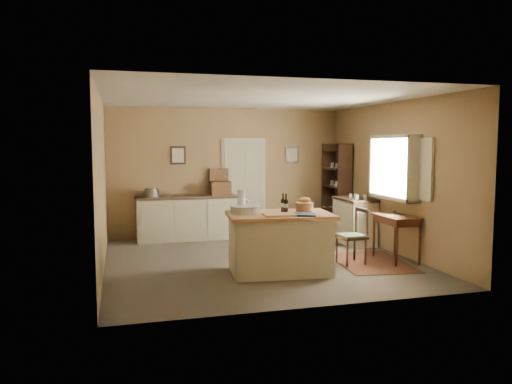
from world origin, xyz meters
TOP-DOWN VIEW (x-y plane):
  - ground at (0.00, 0.00)m, footprint 5.00×5.00m
  - wall_back at (0.00, 2.50)m, footprint 5.00×0.10m
  - wall_front at (0.00, -2.50)m, footprint 5.00×0.10m
  - wall_left at (-2.50, 0.00)m, footprint 0.10×5.00m
  - wall_right at (2.50, 0.00)m, footprint 0.10×5.00m
  - ceiling at (0.00, 0.00)m, footprint 5.00×5.00m
  - door at (0.35, 2.47)m, footprint 0.97×0.06m
  - framed_prints at (0.20, 2.48)m, footprint 2.82×0.02m
  - window at (2.42, -0.20)m, footprint 0.25×1.99m
  - work_island at (0.07, -0.84)m, footprint 1.65×1.16m
  - sideboard at (-0.91, 2.20)m, footprint 2.05×0.58m
  - rug at (1.75, -0.62)m, footprint 1.28×1.72m
  - writing_desk at (2.20, -0.62)m, footprint 0.50×0.82m
  - desk_chair at (1.38, -0.61)m, footprint 0.45×0.45m
  - right_cabinet at (2.20, 0.90)m, footprint 0.55×0.99m
  - shelving_unit at (2.35, 2.00)m, footprint 0.33×0.88m

SIDE VIEW (x-z plane):
  - ground at x=0.00m, z-range 0.00..0.00m
  - rug at x=1.75m, z-range 0.00..0.01m
  - desk_chair at x=1.38m, z-range 0.00..0.89m
  - right_cabinet at x=2.20m, z-range -0.04..0.95m
  - sideboard at x=-0.91m, z-range -0.11..1.07m
  - work_island at x=0.07m, z-range -0.12..1.08m
  - writing_desk at x=2.20m, z-range 0.26..1.07m
  - shelving_unit at x=2.35m, z-range 0.00..1.96m
  - door at x=0.35m, z-range 0.00..2.11m
  - wall_back at x=0.00m, z-range 0.00..2.70m
  - wall_front at x=0.00m, z-range 0.00..2.70m
  - wall_left at x=-2.50m, z-range 0.00..2.70m
  - wall_right at x=2.50m, z-range 0.00..2.70m
  - window at x=2.42m, z-range 0.99..2.11m
  - framed_prints at x=0.20m, z-range 1.53..1.91m
  - ceiling at x=0.00m, z-range 2.70..2.70m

